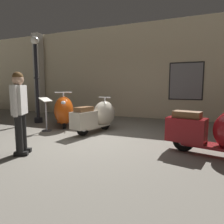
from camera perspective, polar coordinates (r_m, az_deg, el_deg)
The scene contains 8 objects.
ground_plane at distance 4.85m, azimuth -5.48°, elevation -7.96°, with size 60.00×60.00×0.00m, color slate.
showroom_back_wall at distance 8.46m, azimuth 6.20°, elevation 11.39°, with size 18.00×0.63×3.78m.
scooter_0 at distance 6.54m, azimuth -13.56°, elevation 0.37°, with size 1.47×1.80×1.12m.
scooter_1 at distance 5.67m, azimuth -3.87°, elevation -1.13°, with size 0.83×1.66×0.98m.
scooter_2 at distance 4.05m, azimuth 29.14°, elevation -5.00°, with size 1.77×0.86×1.04m.
lamppost at distance 7.48m, azimuth -20.78°, elevation 9.13°, with size 0.28×0.28×2.96m.
visitor_0 at distance 4.06m, azimuth -24.94°, elevation 1.22°, with size 0.36×0.47×1.54m.
info_stanchion at distance 6.02m, azimuth -18.29°, elevation -1.46°, with size 0.28×0.34×0.97m.
Camera 1 is at (2.19, -4.14, 1.27)m, focal length 31.97 mm.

